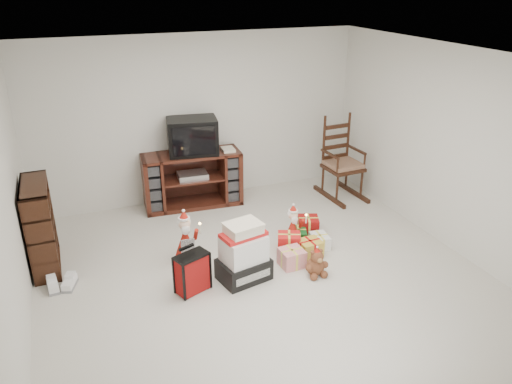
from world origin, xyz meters
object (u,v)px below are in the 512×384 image
(santa_figurine, at_px, (293,229))
(rocking_chair, at_px, (341,168))
(bookshelf, at_px, (41,228))
(red_suitcase, at_px, (192,273))
(crt_television, at_px, (193,136))
(sneaker_pair, at_px, (61,284))
(mrs_claus_figurine, at_px, (185,241))
(gift_cluster, at_px, (303,240))
(tv_stand, at_px, (192,179))
(teddy_bear, at_px, (316,264))
(gift_pile, at_px, (244,255))

(santa_figurine, bearing_deg, rocking_chair, 40.01)
(bookshelf, bearing_deg, red_suitcase, -38.07)
(red_suitcase, xyz_separation_m, santa_figurine, (1.48, 0.55, -0.02))
(santa_figurine, height_order, crt_television, crt_television)
(crt_television, bearing_deg, sneaker_pair, -131.45)
(mrs_claus_figurine, height_order, gift_cluster, mrs_claus_figurine)
(bookshelf, height_order, sneaker_pair, bookshelf)
(red_suitcase, relative_size, crt_television, 0.69)
(mrs_claus_figurine, distance_m, gift_cluster, 1.49)
(santa_figurine, distance_m, crt_television, 2.05)
(tv_stand, xyz_separation_m, gift_cluster, (0.95, -1.83, -0.29))
(santa_figurine, bearing_deg, bookshelf, 168.20)
(rocking_chair, relative_size, teddy_bear, 3.98)
(teddy_bear, distance_m, mrs_claus_figurine, 1.60)
(mrs_claus_figurine, xyz_separation_m, crt_television, (0.55, 1.52, 0.83))
(tv_stand, height_order, rocking_chair, rocking_chair)
(gift_pile, bearing_deg, sneaker_pair, 151.93)
(crt_television, bearing_deg, santa_figurine, -53.37)
(crt_television, bearing_deg, bookshelf, -144.26)
(red_suitcase, xyz_separation_m, sneaker_pair, (-1.36, 0.60, -0.19))
(rocking_chair, bearing_deg, crt_television, 164.23)
(mrs_claus_figurine, bearing_deg, sneaker_pair, -176.69)
(teddy_bear, relative_size, santa_figurine, 0.59)
(rocking_chair, height_order, gift_pile, rocking_chair)
(gift_pile, distance_m, gift_cluster, 1.03)
(mrs_claus_figurine, bearing_deg, gift_pile, -52.51)
(sneaker_pair, bearing_deg, gift_cluster, 0.06)
(rocking_chair, bearing_deg, sneaker_pair, -168.48)
(red_suitcase, relative_size, santa_figurine, 0.96)
(tv_stand, xyz_separation_m, rocking_chair, (2.26, -0.50, 0.04))
(rocking_chair, distance_m, crt_television, 2.36)
(teddy_bear, bearing_deg, red_suitcase, 171.37)
(bookshelf, relative_size, mrs_claus_figurine, 1.61)
(rocking_chair, xyz_separation_m, teddy_bear, (-1.45, -1.93, -0.31))
(tv_stand, distance_m, crt_television, 0.67)
(gift_pile, relative_size, sneaker_pair, 2.01)
(tv_stand, height_order, sneaker_pair, tv_stand)
(sneaker_pair, xyz_separation_m, crt_television, (2.01, 1.61, 1.04))
(gift_pile, xyz_separation_m, teddy_bear, (0.81, -0.24, -0.16))
(tv_stand, height_order, santa_figurine, tv_stand)
(sneaker_pair, height_order, crt_television, crt_television)
(teddy_bear, relative_size, sneaker_pair, 0.96)
(bookshelf, height_order, gift_pile, bookshelf)
(bookshelf, distance_m, teddy_bear, 3.25)
(tv_stand, xyz_separation_m, teddy_bear, (0.81, -2.42, -0.27))
(mrs_claus_figurine, relative_size, sneaker_pair, 1.91)
(santa_figurine, relative_size, gift_cluster, 0.57)
(rocking_chair, height_order, gift_cluster, rocking_chair)
(bookshelf, relative_size, rocking_chair, 0.81)
(mrs_claus_figurine, relative_size, gift_cluster, 0.67)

